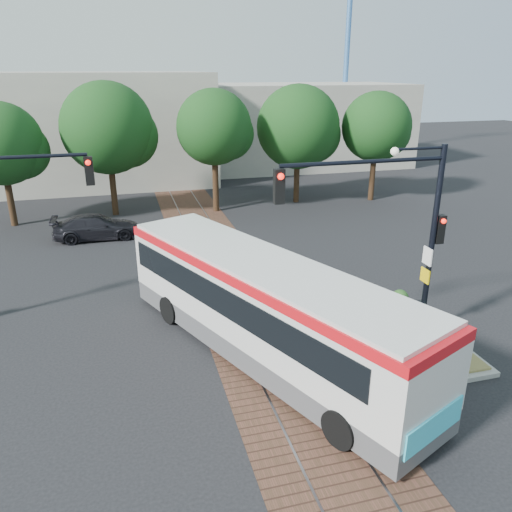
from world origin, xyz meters
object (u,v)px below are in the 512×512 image
Objects in this scene: signal_pole_main at (400,216)px; parked_car at (97,227)px; city_bus at (262,304)px; traffic_island at (415,327)px.

signal_pole_main reaches higher than parked_car.
signal_pole_main is (4.17, -0.16, 2.43)m from city_bus.
parked_car is at bearing 127.77° from traffic_island.
city_bus is 1.92× the size of signal_pole_main.
traffic_island is 16.75m from parked_car.
city_bus is 4.83m from signal_pole_main.
city_bus reaches higher than traffic_island.
traffic_island is at bearing -5.36° from signal_pole_main.
traffic_island is 0.87× the size of signal_pole_main.
signal_pole_main is 1.38× the size of parked_car.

